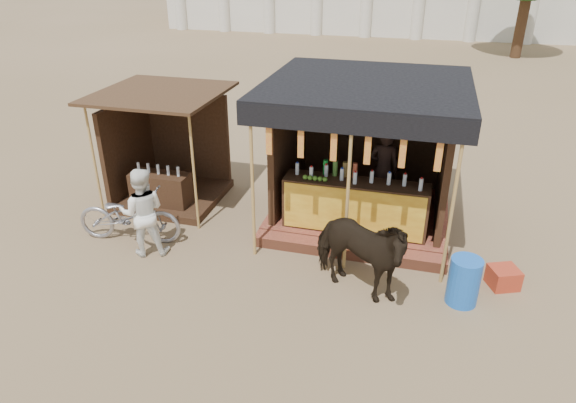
# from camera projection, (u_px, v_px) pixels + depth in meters

# --- Properties ---
(ground) EXTENTS (120.00, 120.00, 0.00)m
(ground) POSITION_uv_depth(u_px,v_px,m) (260.00, 313.00, 7.66)
(ground) COLOR #846B4C
(ground) RESTS_ON ground
(main_stall) EXTENTS (3.60, 3.61, 2.78)m
(main_stall) POSITION_uv_depth(u_px,v_px,m) (363.00, 172.00, 9.86)
(main_stall) COLOR brown
(main_stall) RESTS_ON ground
(secondary_stall) EXTENTS (2.40, 2.40, 2.38)m
(secondary_stall) POSITION_uv_depth(u_px,v_px,m) (164.00, 161.00, 10.82)
(secondary_stall) COLOR #3A2315
(secondary_stall) RESTS_ON ground
(cow) EXTENTS (1.91, 1.43, 1.47)m
(cow) POSITION_uv_depth(u_px,v_px,m) (358.00, 253.00, 7.79)
(cow) COLOR black
(cow) RESTS_ON ground
(motorbike) EXTENTS (1.99, 0.92, 1.01)m
(motorbike) POSITION_uv_depth(u_px,v_px,m) (129.00, 216.00, 9.35)
(motorbike) COLOR #94949C
(motorbike) RESTS_ON ground
(bystander) EXTENTS (0.95, 0.86, 1.61)m
(bystander) POSITION_uv_depth(u_px,v_px,m) (143.00, 212.00, 8.84)
(bystander) COLOR white
(bystander) RESTS_ON ground
(blue_barrel) EXTENTS (0.50, 0.50, 0.76)m
(blue_barrel) POSITION_uv_depth(u_px,v_px,m) (464.00, 281.00, 7.74)
(blue_barrel) COLOR blue
(blue_barrel) RESTS_ON ground
(red_crate) EXTENTS (0.56, 0.54, 0.33)m
(red_crate) POSITION_uv_depth(u_px,v_px,m) (503.00, 277.00, 8.21)
(red_crate) COLOR #AB331C
(red_crate) RESTS_ON ground
(cooler) EXTENTS (0.75, 0.62, 0.46)m
(cooler) POSITION_uv_depth(u_px,v_px,m) (399.00, 232.00, 9.37)
(cooler) COLOR #1C7E42
(cooler) RESTS_ON ground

